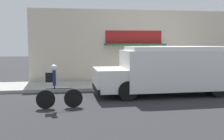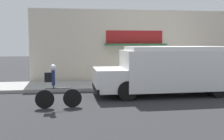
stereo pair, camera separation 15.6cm
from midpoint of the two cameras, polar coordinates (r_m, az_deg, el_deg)
ground_plane at (r=14.30m, az=12.70°, el=-4.09°), size 70.00×70.00×0.00m
sidewalk at (r=15.60m, az=10.80°, el=-2.92°), size 28.00×2.85×0.16m
storefront at (r=17.00m, az=8.90°, el=5.21°), size 15.63×0.94×4.49m
school_bus at (r=12.74m, az=12.79°, el=0.15°), size 6.90×2.76×2.28m
cyclist at (r=10.06m, az=-12.48°, el=-3.73°), size 1.74×0.22×1.66m
trash_bin at (r=18.11m, az=22.23°, el=-0.52°), size 0.64×0.64×0.79m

